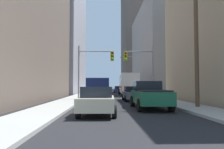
% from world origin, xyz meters
% --- Properties ---
extents(sidewalk_left, '(2.53, 160.00, 0.15)m').
position_xyz_m(sidewalk_left, '(-4.80, 50.00, 0.07)').
color(sidewalk_left, '#9E9E99').
rests_on(sidewalk_left, ground).
extents(sidewalk_right, '(2.53, 160.00, 0.15)m').
position_xyz_m(sidewalk_right, '(4.80, 50.00, 0.07)').
color(sidewalk_right, '#9E9E99').
rests_on(sidewalk_right, ground).
extents(city_bus, '(2.94, 11.59, 3.40)m').
position_xyz_m(city_bus, '(2.58, 34.18, 1.93)').
color(city_bus, silver).
rests_on(city_bus, ground).
extents(pickup_truck_green, '(2.20, 5.42, 1.90)m').
position_xyz_m(pickup_truck_green, '(1.79, 12.89, 0.93)').
color(pickup_truck_green, '#195938').
rests_on(pickup_truck_green, ground).
extents(cargo_van_navy, '(2.16, 5.26, 2.26)m').
position_xyz_m(cargo_van_navy, '(-1.84, 19.47, 1.29)').
color(cargo_van_navy, '#141E4C').
rests_on(cargo_van_navy, ground).
extents(sedan_beige, '(1.95, 4.25, 1.52)m').
position_xyz_m(sedan_beige, '(-1.69, 9.71, 0.77)').
color(sedan_beige, '#C6B793').
rests_on(sedan_beige, ground).
extents(sedan_grey, '(1.95, 4.23, 1.52)m').
position_xyz_m(sedan_grey, '(1.64, 20.76, 0.77)').
color(sedan_grey, slate).
rests_on(sedan_grey, ground).
extents(sedan_black, '(1.95, 4.25, 1.52)m').
position_xyz_m(sedan_black, '(-1.78, 32.13, 0.77)').
color(sedan_black, black).
rests_on(sedan_black, ground).
extents(sedan_red, '(1.95, 4.25, 1.52)m').
position_xyz_m(sedan_red, '(-1.66, 42.33, 0.77)').
color(sedan_red, maroon).
rests_on(sedan_red, ground).
extents(sedan_blue, '(1.95, 4.24, 1.52)m').
position_xyz_m(sedan_blue, '(1.87, 48.56, 0.77)').
color(sedan_blue, navy).
rests_on(sedan_blue, ground).
extents(traffic_signal_near_left, '(3.97, 0.44, 6.00)m').
position_xyz_m(traffic_signal_near_left, '(-2.43, 22.30, 4.05)').
color(traffic_signal_near_left, gray).
rests_on(traffic_signal_near_left, ground).
extents(traffic_signal_near_right, '(3.34, 0.44, 6.00)m').
position_xyz_m(traffic_signal_near_right, '(2.73, 22.30, 4.02)').
color(traffic_signal_near_right, gray).
rests_on(traffic_signal_near_right, ground).
extents(utility_pole_right, '(2.20, 0.28, 10.36)m').
position_xyz_m(utility_pole_right, '(5.05, 12.68, 5.46)').
color(utility_pole_right, brown).
rests_on(utility_pole_right, ground).
extents(street_lamp_right, '(2.50, 0.32, 7.50)m').
position_xyz_m(street_lamp_right, '(3.83, 41.17, 4.55)').
color(street_lamp_right, gray).
rests_on(street_lamp_right, ground).
extents(building_left_mid_office, '(14.09, 24.18, 32.51)m').
position_xyz_m(building_left_mid_office, '(-13.44, 46.58, 16.26)').
color(building_left_mid_office, '#93939E').
rests_on(building_left_mid_office, ground).
extents(building_right_mid_block, '(14.52, 28.12, 19.40)m').
position_xyz_m(building_right_mid_block, '(14.18, 48.97, 9.70)').
color(building_right_mid_block, gray).
rests_on(building_right_mid_block, ground).
extents(building_right_far_highrise, '(15.81, 23.24, 56.63)m').
position_xyz_m(building_right_far_highrise, '(14.24, 87.21, 28.31)').
color(building_right_far_highrise, '#66564C').
rests_on(building_right_far_highrise, ground).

